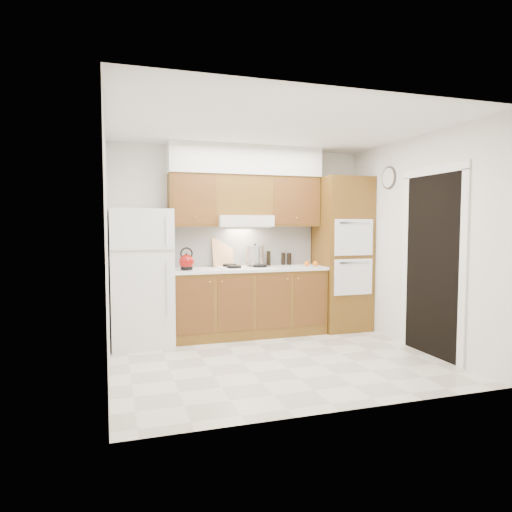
{
  "coord_description": "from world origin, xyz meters",
  "views": [
    {
      "loc": [
        -1.76,
        -4.75,
        1.53
      ],
      "look_at": [
        -0.1,
        0.45,
        1.15
      ],
      "focal_mm": 32.0,
      "sensor_mm": 36.0,
      "label": 1
    }
  ],
  "objects": [
    {
      "name": "floor",
      "position": [
        0.0,
        0.0,
        0.0
      ],
      "size": [
        3.6,
        3.6,
        0.0
      ],
      "primitive_type": "plane",
      "color": "beige",
      "rests_on": "ground"
    },
    {
      "name": "ceiling",
      "position": [
        0.0,
        0.0,
        2.6
      ],
      "size": [
        3.6,
        3.6,
        0.0
      ],
      "primitive_type": "plane",
      "color": "white",
      "rests_on": "wall_back"
    },
    {
      "name": "wall_back",
      "position": [
        0.0,
        1.5,
        1.3
      ],
      "size": [
        3.6,
        0.02,
        2.6
      ],
      "primitive_type": "cube",
      "color": "silver",
      "rests_on": "floor"
    },
    {
      "name": "wall_left",
      "position": [
        -1.8,
        0.0,
        1.3
      ],
      "size": [
        0.02,
        3.0,
        2.6
      ],
      "primitive_type": "cube",
      "color": "silver",
      "rests_on": "floor"
    },
    {
      "name": "wall_right",
      "position": [
        1.8,
        0.0,
        1.3
      ],
      "size": [
        0.02,
        3.0,
        2.6
      ],
      "primitive_type": "cube",
      "color": "silver",
      "rests_on": "floor"
    },
    {
      "name": "fridge",
      "position": [
        -1.41,
        1.14,
        0.86
      ],
      "size": [
        0.75,
        0.72,
        1.72
      ],
      "primitive_type": "cube",
      "color": "white",
      "rests_on": "floor"
    },
    {
      "name": "base_cabinets",
      "position": [
        0.02,
        1.2,
        0.45
      ],
      "size": [
        2.11,
        0.6,
        0.9
      ],
      "primitive_type": "cube",
      "color": "brown",
      "rests_on": "floor"
    },
    {
      "name": "countertop",
      "position": [
        0.03,
        1.19,
        0.92
      ],
      "size": [
        2.13,
        0.62,
        0.04
      ],
      "primitive_type": "cube",
      "color": "white",
      "rests_on": "base_cabinets"
    },
    {
      "name": "backsplash",
      "position": [
        0.02,
        1.49,
        1.22
      ],
      "size": [
        2.11,
        0.03,
        0.56
      ],
      "primitive_type": "cube",
      "color": "white",
      "rests_on": "countertop"
    },
    {
      "name": "oven_cabinet",
      "position": [
        1.44,
        1.18,
        1.1
      ],
      "size": [
        0.7,
        0.65,
        2.2
      ],
      "primitive_type": "cube",
      "color": "brown",
      "rests_on": "floor"
    },
    {
      "name": "upper_cab_left",
      "position": [
        -0.71,
        1.33,
        1.85
      ],
      "size": [
        0.63,
        0.33,
        0.7
      ],
      "primitive_type": "cube",
      "color": "brown",
      "rests_on": "wall_back"
    },
    {
      "name": "upper_cab_right",
      "position": [
        0.72,
        1.33,
        1.85
      ],
      "size": [
        0.73,
        0.33,
        0.7
      ],
      "primitive_type": "cube",
      "color": "brown",
      "rests_on": "wall_back"
    },
    {
      "name": "range_hood",
      "position": [
        -0.02,
        1.27,
        1.57
      ],
      "size": [
        0.75,
        0.45,
        0.15
      ],
      "primitive_type": "cube",
      "color": "silver",
      "rests_on": "wall_back"
    },
    {
      "name": "upper_cab_over_hood",
      "position": [
        -0.02,
        1.33,
        1.92
      ],
      "size": [
        0.75,
        0.33,
        0.55
      ],
      "primitive_type": "cube",
      "color": "brown",
      "rests_on": "range_hood"
    },
    {
      "name": "soffit",
      "position": [
        0.03,
        1.32,
        2.4
      ],
      "size": [
        2.13,
        0.36,
        0.4
      ],
      "primitive_type": "cube",
      "color": "silver",
      "rests_on": "wall_back"
    },
    {
      "name": "cooktop",
      "position": [
        -0.02,
        1.21,
        0.95
      ],
      "size": [
        0.74,
        0.5,
        0.01
      ],
      "primitive_type": "cube",
      "color": "white",
      "rests_on": "countertop"
    },
    {
      "name": "doorway",
      "position": [
        1.79,
        -0.35,
        1.05
      ],
      "size": [
        0.02,
        0.9,
        2.1
      ],
      "primitive_type": "cube",
      "color": "black",
      "rests_on": "floor"
    },
    {
      "name": "wall_clock",
      "position": [
        1.79,
        0.55,
        2.15
      ],
      "size": [
        0.02,
        0.3,
        0.3
      ],
      "primitive_type": "cylinder",
      "rotation": [
        0.0,
        1.57,
        0.0
      ],
      "color": "#3F3833",
      "rests_on": "wall_right"
    },
    {
      "name": "kettle",
      "position": [
        -0.84,
        1.09,
        1.05
      ],
      "size": [
        0.23,
        0.23,
        0.19
      ],
      "primitive_type": "sphere",
      "rotation": [
        0.0,
        0.0,
        0.2
      ],
      "color": "maroon",
      "rests_on": "countertop"
    },
    {
      "name": "cutting_board",
      "position": [
        -0.28,
        1.45,
        1.14
      ],
      "size": [
        0.31,
        0.14,
        0.39
      ],
      "primitive_type": "cube",
      "rotation": [
        -0.21,
        0.0,
        0.13
      ],
      "color": "tan",
      "rests_on": "countertop"
    },
    {
      "name": "stock_pot",
      "position": [
        0.13,
        1.25,
        1.1
      ],
      "size": [
        0.27,
        0.27,
        0.26
      ],
      "primitive_type": "cylinder",
      "rotation": [
        0.0,
        0.0,
        -0.08
      ],
      "color": "silver",
      "rests_on": "cooktop"
    },
    {
      "name": "condiment_a",
      "position": [
        0.38,
        1.38,
        1.04
      ],
      "size": [
        0.07,
        0.07,
        0.21
      ],
      "primitive_type": "cylinder",
      "rotation": [
        0.0,
        0.0,
        -0.34
      ],
      "color": "black",
      "rests_on": "countertop"
    },
    {
      "name": "condiment_b",
      "position": [
        0.63,
        1.45,
        1.03
      ],
      "size": [
        0.06,
        0.06,
        0.18
      ],
      "primitive_type": "cylinder",
      "rotation": [
        0.0,
        0.0,
        0.13
      ],
      "color": "black",
      "rests_on": "countertop"
    },
    {
      "name": "condiment_c",
      "position": [
        0.72,
        1.43,
        1.03
      ],
      "size": [
        0.08,
        0.08,
        0.17
      ],
      "primitive_type": "cylinder",
      "rotation": [
        0.0,
        0.0,
        -0.32
      ],
      "color": "black",
      "rests_on": "countertop"
    },
    {
      "name": "orange_near",
      "position": [
        0.98,
        1.09,
        0.98
      ],
      "size": [
        0.09,
        0.09,
        0.07
      ],
      "primitive_type": "sphere",
      "rotation": [
        0.0,
        0.0,
        0.34
      ],
      "color": "orange",
      "rests_on": "countertop"
    },
    {
      "name": "orange_far",
      "position": [
        0.87,
        1.13,
        0.98
      ],
      "size": [
        0.1,
        0.1,
        0.07
      ],
      "primitive_type": "sphere",
      "rotation": [
        0.0,
        0.0,
        -0.41
      ],
      "color": "#FF5A0D",
      "rests_on": "countertop"
    }
  ]
}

